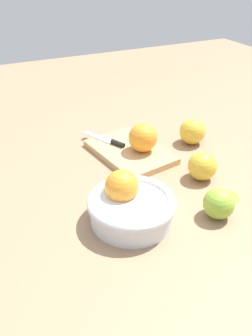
# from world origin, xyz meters

# --- Properties ---
(ground_plane) EXTENTS (2.40, 2.40, 0.00)m
(ground_plane) POSITION_xyz_m (0.00, 0.00, 0.00)
(ground_plane) COLOR #997556
(bowl) EXTENTS (0.19, 0.19, 0.10)m
(bowl) POSITION_xyz_m (-0.15, 0.14, 0.04)
(bowl) COLOR silver
(bowl) RESTS_ON ground_plane
(cutting_board) EXTENTS (0.27, 0.20, 0.02)m
(cutting_board) POSITION_xyz_m (0.11, 0.02, 0.01)
(cutting_board) COLOR tan
(cutting_board) RESTS_ON ground_plane
(orange_on_board) EXTENTS (0.08, 0.08, 0.08)m
(orange_on_board) POSITION_xyz_m (0.09, -0.01, 0.06)
(orange_on_board) COLOR orange
(orange_on_board) RESTS_ON cutting_board
(knife) EXTENTS (0.15, 0.08, 0.01)m
(knife) POSITION_xyz_m (0.17, 0.06, 0.02)
(knife) COLOR silver
(knife) RESTS_ON cutting_board
(apple_front_right) EXTENTS (0.08, 0.08, 0.08)m
(apple_front_right) POSITION_xyz_m (0.09, -0.18, 0.04)
(apple_front_right) COLOR gold
(apple_front_right) RESTS_ON ground_plane
(apple_front_left) EXTENTS (0.07, 0.07, 0.07)m
(apple_front_left) POSITION_xyz_m (-0.08, -0.09, 0.04)
(apple_front_left) COLOR gold
(apple_front_left) RESTS_ON ground_plane
(apple_front_left_2) EXTENTS (0.07, 0.07, 0.07)m
(apple_front_left_2) POSITION_xyz_m (-0.22, -0.03, 0.03)
(apple_front_left_2) COLOR #8EB738
(apple_front_left_2) RESTS_ON ground_plane
(citrus_peel) EXTENTS (0.06, 0.05, 0.01)m
(citrus_peel) POSITION_xyz_m (-0.18, -0.11, 0.00)
(citrus_peel) COLOR orange
(citrus_peel) RESTS_ON ground_plane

